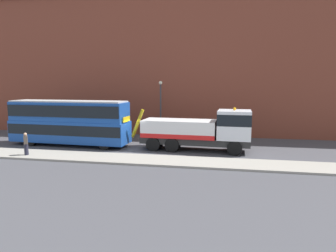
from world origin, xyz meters
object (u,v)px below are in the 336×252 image
Objects in this scene: recovery_tow_truck at (200,130)px; pedestrian_onlooker at (26,144)px; street_lamp at (161,104)px; double_decker_bus at (69,121)px.

recovery_tow_truck reaches higher than pedestrian_onlooker.
pedestrian_onlooker is at bearing -130.55° from street_lamp.
double_decker_bus is 1.91× the size of street_lamp.
double_decker_bus is 6.51× the size of pedestrian_onlooker.
street_lamp is at bearing 16.86° from pedestrian_onlooker.
pedestrian_onlooker is (-1.07, -4.63, -1.25)m from double_decker_bus.
pedestrian_onlooker is 13.17m from street_lamp.
recovery_tow_truck is 7.10m from street_lamp.
double_decker_bus reaches higher than recovery_tow_truck.
double_decker_bus is (-11.83, 0.02, 0.47)m from recovery_tow_truck.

